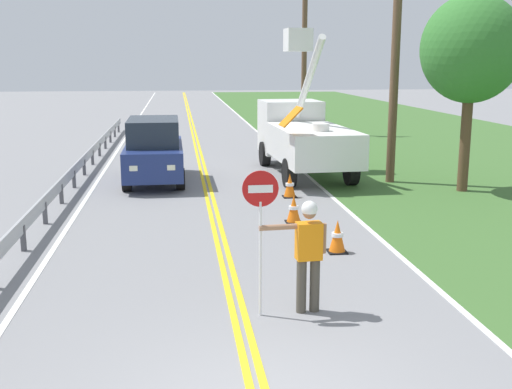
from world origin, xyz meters
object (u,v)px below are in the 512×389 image
at_px(traffic_cone_tail, 290,186).
at_px(utility_pole_near, 396,46).
at_px(stop_sign_paddle, 260,211).
at_px(traffic_cone_mid, 294,209).
at_px(oncoming_suv_nearest, 154,150).
at_px(roadside_tree_verge, 471,50).
at_px(utility_pole_mid, 304,50).
at_px(utility_bucket_truck, 302,134).
at_px(traffic_cone_lead, 337,237).
at_px(flagger_worker, 308,249).

bearing_deg(traffic_cone_tail, utility_pole_near, 27.78).
distance_m(stop_sign_paddle, traffic_cone_mid, 6.07).
bearing_deg(oncoming_suv_nearest, utility_pole_near, -7.12).
distance_m(traffic_cone_mid, roadside_tree_verge, 7.79).
relative_size(utility_pole_near, utility_pole_mid, 0.98).
relative_size(utility_bucket_truck, traffic_cone_lead, 9.86).
bearing_deg(roadside_tree_verge, oncoming_suv_nearest, 164.27).
height_order(stop_sign_paddle, traffic_cone_lead, stop_sign_paddle).
bearing_deg(utility_bucket_truck, traffic_cone_lead, -96.71).
distance_m(utility_bucket_truck, traffic_cone_tail, 4.43).
xyz_separation_m(utility_bucket_truck, utility_pole_mid, (2.47, 12.12, 3.12)).
relative_size(oncoming_suv_nearest, traffic_cone_lead, 6.60).
height_order(utility_bucket_truck, roadside_tree_verge, roadside_tree_verge).
xyz_separation_m(oncoming_suv_nearest, utility_pole_mid, (7.67, 13.31, 3.46)).
bearing_deg(stop_sign_paddle, utility_bucket_truck, 76.04).
bearing_deg(traffic_cone_tail, oncoming_suv_nearest, 143.90).
bearing_deg(utility_bucket_truck, flagger_worker, -100.73).
height_order(oncoming_suv_nearest, traffic_cone_tail, oncoming_suv_nearest).
distance_m(utility_bucket_truck, roadside_tree_verge, 6.46).
height_order(utility_pole_mid, traffic_cone_mid, utility_pole_mid).
height_order(flagger_worker, utility_bucket_truck, utility_bucket_truck).
xyz_separation_m(stop_sign_paddle, roadside_tree_verge, (7.49, 8.93, 2.56)).
distance_m(utility_bucket_truck, utility_pole_mid, 12.75).
distance_m(stop_sign_paddle, utility_pole_mid, 25.71).
distance_m(utility_pole_near, utility_pole_mid, 14.28).
bearing_deg(roadside_tree_verge, stop_sign_paddle, -129.99).
relative_size(traffic_cone_mid, roadside_tree_verge, 0.12).
xyz_separation_m(utility_bucket_truck, roadside_tree_verge, (4.31, -3.87, 2.87)).
distance_m(utility_bucket_truck, oncoming_suv_nearest, 5.35).
bearing_deg(oncoming_suv_nearest, traffic_cone_tail, -36.10).
height_order(stop_sign_paddle, traffic_cone_mid, stop_sign_paddle).
distance_m(utility_pole_mid, roadside_tree_verge, 16.10).
xyz_separation_m(traffic_cone_lead, traffic_cone_tail, (-0.03, 5.53, 0.00)).
bearing_deg(utility_pole_near, flagger_worker, -115.24).
relative_size(traffic_cone_lead, roadside_tree_verge, 0.12).
bearing_deg(utility_bucket_truck, utility_pole_near, -40.13).
bearing_deg(utility_bucket_truck, traffic_cone_tail, -105.75).
height_order(traffic_cone_lead, traffic_cone_mid, same).
bearing_deg(oncoming_suv_nearest, stop_sign_paddle, -80.14).
bearing_deg(traffic_cone_tail, traffic_cone_mid, -98.22).
height_order(utility_pole_near, traffic_cone_lead, utility_pole_near).
distance_m(flagger_worker, oncoming_suv_nearest, 11.88).
xyz_separation_m(oncoming_suv_nearest, traffic_cone_lead, (4.06, -8.47, -0.72)).
distance_m(utility_pole_mid, traffic_cone_lead, 22.47).
bearing_deg(roadside_tree_verge, flagger_worker, -127.15).
bearing_deg(roadside_tree_verge, traffic_cone_tail, -177.25).
height_order(flagger_worker, traffic_cone_mid, flagger_worker).
bearing_deg(flagger_worker, oncoming_suv_nearest, 103.56).
xyz_separation_m(utility_pole_near, traffic_cone_mid, (-4.17, -4.93, -4.08)).
bearing_deg(traffic_cone_tail, flagger_worker, -98.25).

